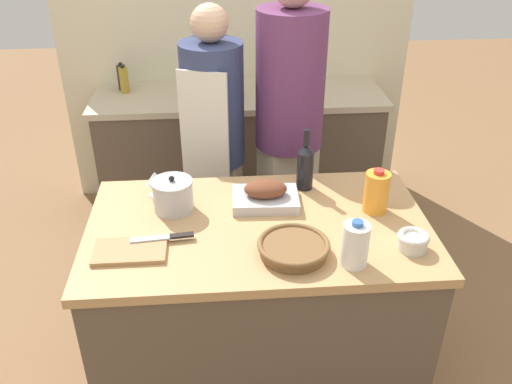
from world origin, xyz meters
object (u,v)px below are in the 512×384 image
wine_glass_left (155,179)px  juice_jug (376,192)px  stock_pot (173,195)px  knife_chef (164,237)px  roasting_pan (265,195)px  stand_mixer (220,82)px  wine_bottle_green (305,166)px  milk_jug (355,245)px  wicker_basket (294,247)px  person_cook_guest (289,121)px  condiment_bottle_tall (122,77)px  cutting_board (130,251)px  condiment_bottle_short (124,80)px  mixing_bowl (413,241)px  person_cook_aproned (214,141)px

wine_glass_left → juice_jug: bearing=-12.1°
stock_pot → knife_chef: size_ratio=0.70×
roasting_pan → stand_mixer: size_ratio=1.04×
wine_bottle_green → stand_mixer: (-0.35, 1.17, -0.00)m
juice_jug → milk_jug: 0.40m
wicker_basket → stock_pot: size_ratio=1.59×
stock_pot → person_cook_guest: person_cook_guest is taller
wine_glass_left → condiment_bottle_tall: (-0.33, 1.42, -0.00)m
cutting_board → milk_jug: bearing=-9.1°
condiment_bottle_tall → wine_bottle_green: bearing=-54.6°
roasting_pan → wine_bottle_green: 0.24m
roasting_pan → condiment_bottle_short: condiment_bottle_short is taller
roasting_pan → condiment_bottle_short: size_ratio=1.57×
knife_chef → condiment_bottle_short: 1.75m
cutting_board → wine_glass_left: bearing=81.2°
stock_pot → wine_bottle_green: bearing=13.5°
stock_pot → wine_glass_left: stock_pot is taller
stock_pot → mixing_bowl: bearing=-21.2°
condiment_bottle_short → mixing_bowl: bearing=-54.4°
stock_pot → condiment_bottle_tall: condiment_bottle_tall is taller
wine_bottle_green → wine_glass_left: (-0.67, -0.01, -0.03)m
cutting_board → person_cook_guest: 1.22m
roasting_pan → wicker_basket: size_ratio=1.06×
wine_bottle_green → condiment_bottle_short: size_ratio=1.55×
roasting_pan → knife_chef: 0.49m
knife_chef → milk_jug: bearing=-15.5°
cutting_board → knife_chef: size_ratio=1.11×
milk_jug → stand_mixer: stand_mixer is taller
wine_glass_left → person_cook_guest: (0.67, 0.55, 0.02)m
cutting_board → mixing_bowl: mixing_bowl is taller
wicker_basket → wine_glass_left: size_ratio=2.37×
person_cook_guest → person_cook_aproned: bearing=157.1°
cutting_board → milk_jug: (0.83, -0.13, 0.08)m
stock_pot → wine_glass_left: (-0.08, 0.13, 0.01)m
cutting_board → stock_pot: stock_pot is taller
knife_chef → condiment_bottle_short: bearing=102.1°
milk_jug → person_cook_guest: bearing=94.9°
juice_jug → milk_jug: bearing=-116.2°
roasting_pan → stock_pot: (-0.39, -0.01, 0.03)m
cutting_board → juice_jug: (1.00, 0.22, 0.08)m
person_cook_guest → stand_mixer: bearing=96.4°
milk_jug → knife_chef: (-0.70, 0.19, -0.07)m
condiment_bottle_short → person_cook_aproned: person_cook_aproned is taller
roasting_pan → cutting_board: bearing=-150.2°
milk_jug → person_cook_guest: (-0.09, 1.11, 0.01)m
wicker_basket → person_cook_guest: size_ratio=0.15×
juice_jug → person_cook_guest: 0.80m
cutting_board → stock_pot: (0.15, 0.30, 0.06)m
wicker_basket → cutting_board: wicker_basket is taller
cutting_board → stock_pot: size_ratio=1.58×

